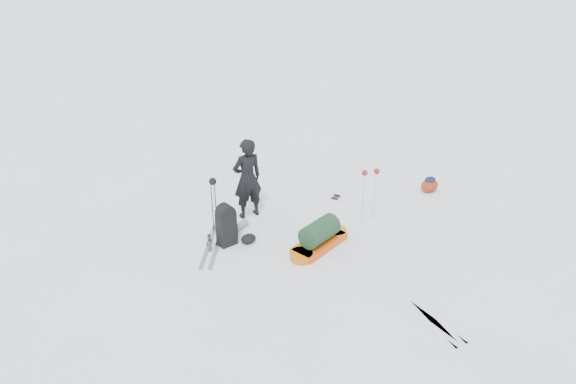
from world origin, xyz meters
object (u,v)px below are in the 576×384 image
skier (247,179)px  pulk_sled (319,237)px  ski_poles_black (213,188)px  expedition_rucksack (228,225)px

skier → pulk_sled: 2.28m
skier → pulk_sled: skier is taller
pulk_sled → ski_poles_black: bearing=115.0°
expedition_rucksack → ski_poles_black: ski_poles_black is taller
skier → ski_poles_black: (-0.98, -0.27, 0.13)m
expedition_rucksack → ski_poles_black: (-0.06, 0.57, 0.67)m
pulk_sled → expedition_rucksack: size_ratio=1.80×
ski_poles_black → expedition_rucksack: bearing=-96.2°
skier → expedition_rucksack: 1.36m
expedition_rucksack → ski_poles_black: size_ratio=0.72×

